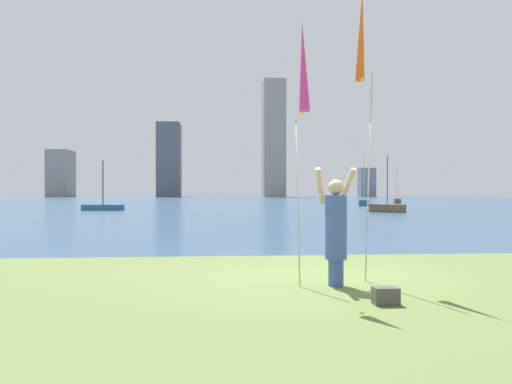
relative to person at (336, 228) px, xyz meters
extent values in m
cube|color=#2D4C6B|center=(-0.03, 62.20, -0.95)|extent=(120.00, 117.31, 0.12)
cube|color=#2D381C|center=(-0.03, 3.54, -0.91)|extent=(120.00, 0.70, 0.02)
cylinder|color=#3F59A5|center=(0.00, -0.01, -0.68)|extent=(0.23, 0.23, 0.41)
cylinder|color=#3F59A5|center=(0.00, -0.01, 0.01)|extent=(0.33, 0.33, 0.98)
sphere|color=#D1A889|center=(0.00, -0.01, 0.62)|extent=(0.24, 0.24, 0.24)
cylinder|color=#D1A889|center=(-0.21, 0.13, 0.64)|extent=(0.24, 0.38, 0.56)
cylinder|color=#D1A889|center=(0.21, 0.13, 0.64)|extent=(0.24, 0.38, 0.56)
cylinder|color=#B2B2B7|center=(-0.56, 0.15, 0.41)|extent=(0.02, 0.41, 2.56)
cone|color=#D83399|center=(-0.56, -0.33, 2.38)|extent=(0.16, 0.36, 1.36)
sphere|color=yellow|center=(-0.56, -0.23, 1.70)|extent=(0.06, 0.06, 0.06)
cylinder|color=#B2B2B7|center=(0.56, 0.15, 0.75)|extent=(0.02, 0.36, 3.25)
cone|color=#F25919|center=(0.56, 0.56, 3.12)|extent=(0.16, 0.31, 1.49)
sphere|color=yellow|center=(0.56, 0.49, 2.38)|extent=(0.06, 0.06, 0.06)
cube|color=#4C4742|center=(0.34, -1.26, -0.78)|extent=(0.32, 0.21, 0.22)
cube|color=brown|center=(9.59, 24.93, -0.62)|extent=(2.23, 2.24, 0.53)
cylinder|color=#47474C|center=(9.59, 24.93, 1.29)|extent=(0.07, 0.07, 3.29)
cube|color=#2D6084|center=(12.13, 38.56, -0.60)|extent=(1.42, 1.92, 0.57)
cylinder|color=silver|center=(12.13, 38.56, 1.81)|extent=(0.06, 0.06, 4.25)
cube|color=brown|center=(18.37, 46.68, -0.61)|extent=(1.16, 2.23, 0.56)
cylinder|color=silver|center=(18.37, 46.68, 1.62)|extent=(0.06, 0.06, 3.89)
cube|color=#2D6084|center=(-10.16, 29.57, -0.68)|extent=(3.00, 0.99, 0.42)
cylinder|color=#47474C|center=(-10.16, 29.57, 1.15)|extent=(0.09, 0.09, 3.23)
cube|color=gray|center=(-37.25, 108.03, 4.39)|extent=(4.67, 7.50, 10.57)
cube|color=#565B66|center=(-12.79, 107.10, 7.51)|extent=(5.15, 7.47, 16.80)
cube|color=gray|center=(10.91, 103.31, 12.19)|extent=(4.84, 6.47, 26.15)
cube|color=gray|center=(33.70, 107.64, 2.50)|extent=(3.60, 3.27, 6.78)
camera|label=1|loc=(-1.80, -7.41, 0.57)|focal=34.70mm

